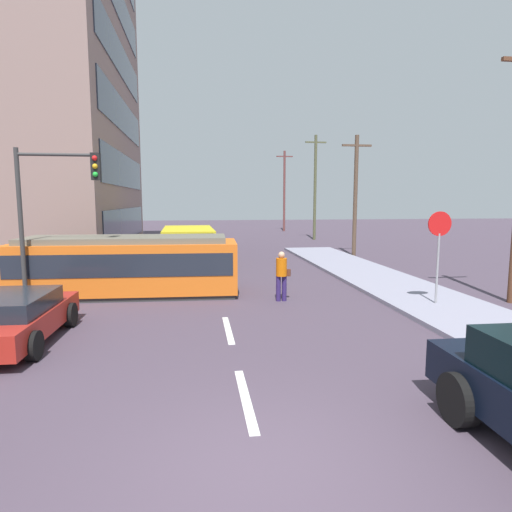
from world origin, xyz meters
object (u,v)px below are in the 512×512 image
(streetcar_tram, at_px, (127,265))
(utility_pole_distant, at_px, (284,190))
(pedestrian_crossing, at_px, (282,273))
(utility_pole_far, at_px, (315,186))
(parked_sedan_mid, at_px, (13,318))
(stop_sign, at_px, (439,238))
(traffic_light_mast, at_px, (53,197))
(city_bus, at_px, (188,244))
(utility_pole_mid, at_px, (355,194))

(streetcar_tram, height_order, utility_pole_distant, utility_pole_distant)
(streetcar_tram, relative_size, pedestrian_crossing, 4.69)
(utility_pole_far, distance_m, utility_pole_distant, 10.75)
(streetcar_tram, relative_size, parked_sedan_mid, 1.86)
(streetcar_tram, height_order, stop_sign, stop_sign)
(traffic_light_mast, bearing_deg, utility_pole_distant, 66.69)
(utility_pole_far, bearing_deg, traffic_light_mast, -123.58)
(streetcar_tram, relative_size, city_bus, 1.45)
(stop_sign, distance_m, utility_pole_distant, 34.67)
(streetcar_tram, relative_size, stop_sign, 2.72)
(streetcar_tram, xyz_separation_m, utility_pole_mid, (11.94, 9.37, 2.68))
(parked_sedan_mid, height_order, utility_pole_distant, utility_pole_distant)
(streetcar_tram, bearing_deg, parked_sedan_mid, -109.69)
(streetcar_tram, bearing_deg, pedestrian_crossing, -18.13)
(stop_sign, distance_m, traffic_light_mast, 12.09)
(pedestrian_crossing, height_order, traffic_light_mast, traffic_light_mast)
(utility_pole_mid, relative_size, utility_pole_far, 0.81)
(utility_pole_distant, bearing_deg, utility_pole_mid, -90.38)
(pedestrian_crossing, bearing_deg, traffic_light_mast, 177.06)
(utility_pole_far, bearing_deg, pedestrian_crossing, -108.15)
(utility_pole_mid, xyz_separation_m, utility_pole_far, (0.61, 11.14, 0.82))
(streetcar_tram, bearing_deg, utility_pole_distant, 68.86)
(streetcar_tram, distance_m, parked_sedan_mid, 5.49)
(pedestrian_crossing, xyz_separation_m, traffic_light_mast, (-7.22, 0.37, 2.52))
(traffic_light_mast, distance_m, utility_pole_far, 26.26)
(utility_pole_distant, bearing_deg, traffic_light_mast, -113.31)
(pedestrian_crossing, bearing_deg, streetcar_tram, 161.87)
(pedestrian_crossing, bearing_deg, utility_pole_mid, 58.95)
(stop_sign, xyz_separation_m, utility_pole_mid, (2.04, 12.64, 1.57))
(traffic_light_mast, xyz_separation_m, utility_pole_mid, (13.90, 10.72, 0.30))
(pedestrian_crossing, bearing_deg, utility_pole_far, 71.85)
(parked_sedan_mid, relative_size, utility_pole_distant, 0.49)
(city_bus, height_order, utility_pole_mid, utility_pole_mid)
(stop_sign, height_order, utility_pole_distant, utility_pole_distant)
(stop_sign, bearing_deg, utility_pole_mid, 80.85)
(city_bus, xyz_separation_m, pedestrian_crossing, (3.21, -8.54, -0.16))
(utility_pole_mid, bearing_deg, stop_sign, -99.15)
(parked_sedan_mid, height_order, stop_sign, stop_sign)
(pedestrian_crossing, relative_size, utility_pole_far, 0.19)
(city_bus, xyz_separation_m, stop_sign, (7.85, -10.09, 1.09))
(streetcar_tram, relative_size, utility_pole_distant, 0.90)
(city_bus, height_order, stop_sign, stop_sign)
(pedestrian_crossing, height_order, parked_sedan_mid, pedestrian_crossing)
(city_bus, relative_size, parked_sedan_mid, 1.28)
(streetcar_tram, xyz_separation_m, city_bus, (2.05, 6.82, 0.02))
(utility_pole_far, bearing_deg, utility_pole_mid, -93.13)
(streetcar_tram, xyz_separation_m, utility_pole_far, (12.55, 20.51, 3.51))
(parked_sedan_mid, distance_m, utility_pole_mid, 20.26)
(streetcar_tram, height_order, pedestrian_crossing, streetcar_tram)
(city_bus, distance_m, traffic_light_mast, 9.40)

